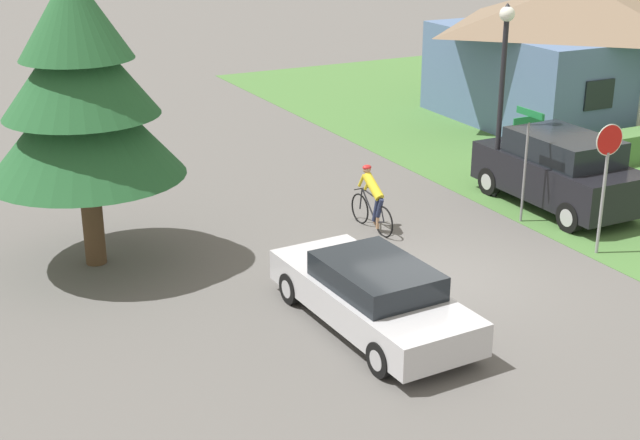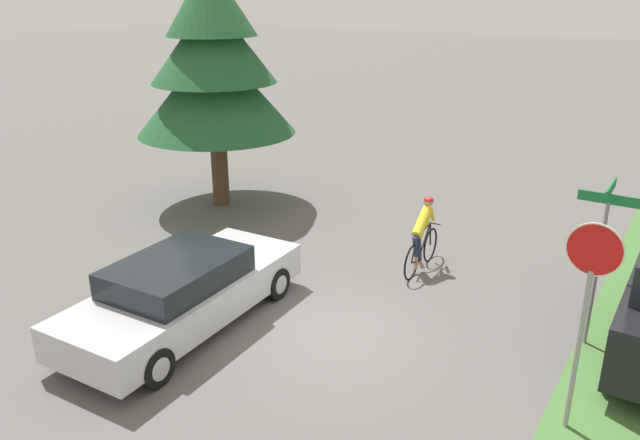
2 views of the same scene
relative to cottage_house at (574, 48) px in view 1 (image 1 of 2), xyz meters
The scene contains 9 objects.
ground_plane 15.50m from the cottage_house, 142.06° to the right, with size 140.00×140.00×0.00m, color #5B5956.
cottage_house is the anchor object (origin of this frame).
sedan_left_lane 17.85m from the cottage_house, 143.31° to the right, with size 1.98×4.73×1.29m.
cyclist 13.42m from the cottage_house, 151.62° to the right, with size 0.44×1.79×1.54m.
parked_suv_right 9.92m from the cottage_house, 133.76° to the right, with size 2.05×4.49×1.90m.
stop_sign 12.74m from the cottage_house, 129.23° to the right, with size 0.68×0.07×2.92m.
street_lamp 9.61m from the cottage_house, 143.20° to the right, with size 0.38×0.38×4.95m.
street_name_sign 11.17m from the cottage_house, 137.64° to the right, with size 0.90×0.90×2.76m.
conifer_tall_near 18.79m from the cottage_house, 163.50° to the right, with size 4.06×4.06×6.17m.
Camera 1 is at (-9.72, -13.74, 7.54)m, focal length 50.00 mm.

